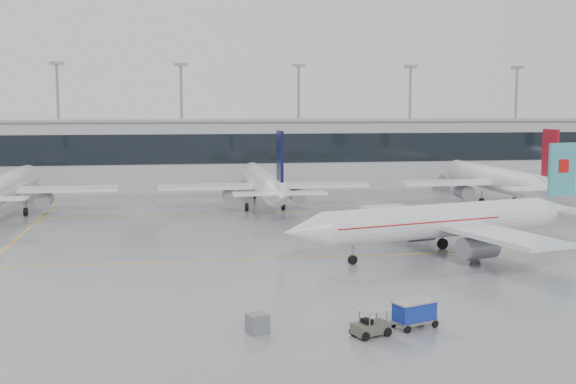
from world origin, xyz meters
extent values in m
plane|color=gray|center=(0.00, 0.00, 0.00)|extent=(320.00, 320.00, 0.00)
cube|color=#EEA80F|center=(0.00, 0.00, 0.01)|extent=(120.00, 0.25, 0.01)
cube|color=#EEA80F|center=(0.00, 30.00, 0.01)|extent=(120.00, 0.25, 0.01)
cube|color=#EEA80F|center=(-30.00, 15.00, 0.01)|extent=(0.25, 60.00, 0.01)
cube|color=#A0A0A4|center=(0.00, 62.00, 6.00)|extent=(180.00, 15.00, 12.00)
cube|color=black|center=(0.00, 54.45, 7.50)|extent=(180.00, 0.20, 5.00)
cube|color=gray|center=(0.00, 62.00, 12.20)|extent=(182.00, 16.00, 0.40)
cylinder|color=gray|center=(-33.00, 68.00, 11.00)|extent=(0.50, 0.50, 22.00)
cube|color=gray|center=(-33.00, 68.00, 22.30)|extent=(2.40, 1.00, 0.60)
cylinder|color=gray|center=(-11.00, 68.00, 11.00)|extent=(0.50, 0.50, 22.00)
cube|color=gray|center=(-11.00, 68.00, 22.30)|extent=(2.40, 1.00, 0.60)
cylinder|color=gray|center=(11.00, 68.00, 11.00)|extent=(0.50, 0.50, 22.00)
cube|color=gray|center=(11.00, 68.00, 22.30)|extent=(2.40, 1.00, 0.60)
cylinder|color=gray|center=(33.00, 68.00, 11.00)|extent=(0.50, 0.50, 22.00)
cube|color=gray|center=(33.00, 68.00, 22.30)|extent=(2.40, 1.00, 0.60)
cylinder|color=gray|center=(55.00, 68.00, 11.00)|extent=(0.50, 0.50, 22.00)
cube|color=gray|center=(55.00, 68.00, 22.30)|extent=(2.40, 1.00, 0.60)
cylinder|color=silver|center=(12.75, -1.29, 3.49)|extent=(25.09, 9.80, 3.29)
cone|color=silver|center=(-1.29, -5.12, 3.49)|extent=(4.73, 4.23, 3.29)
cone|color=silver|center=(27.56, 2.76, 3.49)|extent=(6.27, 4.65, 3.29)
cube|color=silver|center=(14.20, -0.89, 3.09)|extent=(11.99, 27.55, 0.45)
cube|color=silver|center=(27.75, 2.81, 3.79)|extent=(5.46, 10.83, 0.25)
cube|color=teal|center=(27.94, 2.87, 7.94)|extent=(3.56, 1.29, 5.62)
cylinder|color=gray|center=(14.98, -5.65, 1.59)|extent=(4.03, 2.97, 2.10)
cylinder|color=gray|center=(12.45, 3.61, 1.59)|extent=(4.03, 2.97, 2.10)
cylinder|color=gray|center=(3.53, -3.81, 1.15)|extent=(0.20, 0.20, 1.39)
cylinder|color=black|center=(3.53, -3.81, 0.45)|extent=(0.95, 0.53, 0.90)
cylinder|color=gray|center=(15.85, -3.14, 1.25)|extent=(0.24, 0.24, 1.39)
cylinder|color=black|center=(15.85, -3.14, 0.55)|extent=(1.18, 0.72, 1.10)
cylinder|color=gray|center=(14.47, 1.88, 1.25)|extent=(0.24, 0.24, 1.39)
cylinder|color=black|center=(14.47, 1.88, 0.55)|extent=(1.18, 0.72, 1.10)
cube|color=#B70F0F|center=(27.94, 2.87, 8.33)|extent=(1.47, 0.80, 1.40)
cube|color=#B70F0F|center=(9.86, -2.08, 3.69)|extent=(18.24, 7.95, 0.12)
cylinder|color=white|center=(-35.00, 35.00, 3.80)|extent=(3.59, 27.36, 3.59)
cone|color=white|center=(-35.00, 50.68, 3.80)|extent=(3.59, 4.00, 3.59)
cube|color=white|center=(-35.00, 33.50, 3.40)|extent=(29.64, 5.00, 0.45)
cylinder|color=gray|center=(-30.20, 34.00, 1.90)|extent=(2.10, 3.60, 2.10)
cylinder|color=gray|center=(-35.00, 45.68, 1.23)|extent=(0.20, 0.20, 1.56)
cylinder|color=black|center=(-35.00, 45.68, 0.45)|extent=(0.30, 0.90, 0.90)
cylinder|color=gray|center=(-32.40, 32.50, 1.33)|extent=(0.24, 0.24, 1.56)
cylinder|color=black|center=(-32.40, 32.50, 0.55)|extent=(0.45, 1.10, 1.10)
cylinder|color=white|center=(0.00, 35.00, 3.80)|extent=(3.59, 27.36, 3.59)
cone|color=white|center=(0.00, 50.68, 3.80)|extent=(3.59, 4.00, 3.59)
cone|color=white|center=(0.00, 18.52, 3.80)|extent=(3.59, 5.60, 3.59)
cube|color=white|center=(0.00, 33.50, 3.40)|extent=(29.64, 5.00, 0.45)
cube|color=white|center=(0.00, 18.32, 4.10)|extent=(11.40, 2.80, 0.25)
cube|color=black|center=(0.00, 18.12, 8.66)|extent=(0.35, 3.60, 6.12)
cylinder|color=gray|center=(-4.80, 34.00, 1.90)|extent=(2.10, 3.60, 2.10)
cylinder|color=gray|center=(4.80, 34.00, 1.90)|extent=(2.10, 3.60, 2.10)
cylinder|color=gray|center=(0.00, 45.68, 1.23)|extent=(0.20, 0.20, 1.56)
cylinder|color=black|center=(0.00, 45.68, 0.45)|extent=(0.30, 0.90, 0.90)
cylinder|color=gray|center=(-2.60, 32.50, 1.33)|extent=(0.24, 0.24, 1.56)
cylinder|color=black|center=(-2.60, 32.50, 0.55)|extent=(0.45, 1.10, 1.10)
cylinder|color=gray|center=(2.60, 32.50, 1.33)|extent=(0.24, 0.24, 1.56)
cylinder|color=black|center=(2.60, 32.50, 0.55)|extent=(0.45, 1.10, 1.10)
cylinder|color=white|center=(35.00, 35.00, 3.80)|extent=(3.59, 27.36, 3.59)
cone|color=white|center=(35.00, 50.68, 3.80)|extent=(3.59, 4.00, 3.59)
cone|color=white|center=(35.00, 18.52, 3.80)|extent=(3.59, 5.60, 3.59)
cube|color=white|center=(35.00, 33.50, 3.40)|extent=(29.64, 5.00, 0.45)
cube|color=white|center=(35.00, 18.32, 4.10)|extent=(11.40, 2.80, 0.25)
cube|color=maroon|center=(35.00, 18.12, 8.66)|extent=(0.35, 3.60, 6.12)
cylinder|color=gray|center=(30.20, 34.00, 1.90)|extent=(2.10, 3.60, 2.10)
cylinder|color=gray|center=(39.80, 34.00, 1.90)|extent=(2.10, 3.60, 2.10)
cylinder|color=gray|center=(35.00, 45.68, 1.23)|extent=(0.20, 0.20, 1.56)
cylinder|color=black|center=(35.00, 45.68, 0.45)|extent=(0.30, 0.90, 0.90)
cylinder|color=gray|center=(32.40, 32.50, 1.33)|extent=(0.24, 0.24, 1.56)
cylinder|color=black|center=(32.40, 32.50, 0.55)|extent=(0.45, 1.10, 1.10)
cylinder|color=gray|center=(37.60, 32.50, 1.33)|extent=(0.24, 0.24, 1.56)
cylinder|color=black|center=(37.60, 32.50, 0.55)|extent=(0.45, 1.10, 1.10)
cube|color=#444B3C|center=(-0.51, -24.44, 0.54)|extent=(2.63, 2.03, 0.68)
cube|color=gray|center=(-0.33, -24.37, 1.67)|extent=(2.18, 1.85, 0.06)
cube|color=black|center=(-0.79, -24.55, 0.97)|extent=(0.74, 0.90, 0.39)
cylinder|color=gray|center=(1.12, -23.80, 0.49)|extent=(1.12, 0.50, 0.08)
cylinder|color=gray|center=(-0.77, -25.12, 1.22)|extent=(0.08, 0.08, 0.88)
cylinder|color=gray|center=(-1.16, -24.12, 1.22)|extent=(0.08, 0.08, 0.88)
cylinder|color=gray|center=(0.50, -24.62, 1.22)|extent=(0.08, 0.08, 0.88)
cylinder|color=gray|center=(0.11, -23.62, 1.22)|extent=(0.08, 0.08, 0.88)
cylinder|color=black|center=(-1.10, -25.35, 0.29)|extent=(0.61, 0.39, 0.58)
cylinder|color=black|center=(-1.56, -24.17, 0.29)|extent=(0.61, 0.39, 0.58)
cylinder|color=black|center=(0.53, -24.71, 0.29)|extent=(0.61, 0.39, 0.58)
cylinder|color=black|center=(0.07, -23.53, 0.29)|extent=(0.61, 0.39, 0.58)
cube|color=gray|center=(2.84, -23.13, 0.44)|extent=(3.26, 2.43, 0.18)
cube|color=#142A9C|center=(2.84, -23.13, 1.12)|extent=(3.04, 2.27, 1.17)
cube|color=gray|center=(2.84, -23.13, 1.76)|extent=(3.30, 2.52, 0.10)
cylinder|color=black|center=(2.01, -24.24, 0.24)|extent=(0.52, 0.34, 0.49)
cylinder|color=black|center=(1.48, -22.87, 0.24)|extent=(0.52, 0.34, 0.49)
cylinder|color=black|center=(4.20, -23.39, 0.24)|extent=(0.52, 0.34, 0.49)
cylinder|color=black|center=(3.66, -22.02, 0.24)|extent=(0.52, 0.34, 0.49)
cube|color=slate|center=(-7.54, -22.67, 0.63)|extent=(1.58, 1.52, 1.26)
camera|label=1|loc=(-12.75, -67.58, 14.50)|focal=45.00mm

